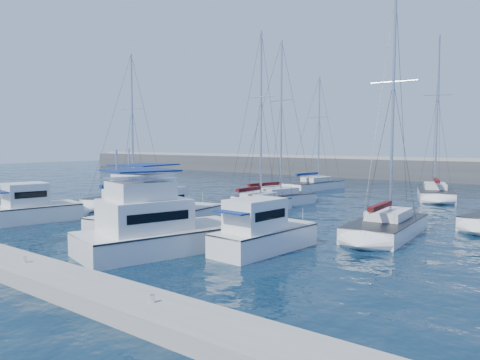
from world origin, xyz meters
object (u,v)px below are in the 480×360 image
Objects in this scene: sailboat_mid_c at (256,205)px; sailboat_mid_d at (386,227)px; motor_yacht_stbd_inner at (157,230)px; sailboat_mid_a at (128,200)px; motor_yacht_port_inner at (154,212)px; sailboat_back_a at (314,185)px; motor_yacht_stbd_outer at (262,234)px; sailboat_back_b at (435,193)px; motor_yacht_port_outer at (33,209)px; sailboat_mid_b at (275,199)px.

sailboat_mid_c is 12.42m from sailboat_mid_d.
sailboat_mid_a is at bearing 161.53° from motor_yacht_stbd_inner.
sailboat_back_a is at bearing 91.03° from motor_yacht_port_inner.
sailboat_mid_d is (7.73, 11.52, -0.61)m from motor_yacht_stbd_inner.
sailboat_mid_a reaches higher than motor_yacht_stbd_outer.
sailboat_back_a is (-5.31, 19.05, -0.04)m from sailboat_mid_c.
motor_yacht_port_inner is 1.04× the size of motor_yacht_stbd_inner.
sailboat_back_b reaches higher than motor_yacht_port_inner.
sailboat_mid_a reaches higher than motor_yacht_port_outer.
motor_yacht_stbd_outer is 8.86m from sailboat_mid_d.
motor_yacht_port_inner is at bearing -74.30° from sailboat_mid_b.
sailboat_mid_d is at bearing 70.40° from motor_yacht_stbd_outer.
sailboat_back_a is at bearing 121.42° from motor_yacht_stbd_inner.
motor_yacht_port_outer is 24.23m from sailboat_mid_d.
motor_yacht_stbd_inner is 0.68× the size of sailboat_mid_a.
sailboat_mid_b is 1.01× the size of sailboat_mid_d.
sailboat_back_b reaches higher than motor_yacht_stbd_outer.
motor_yacht_port_outer is at bearing -126.31° from sailboat_mid_c.
sailboat_back_b is (0.31, 29.82, -0.41)m from motor_yacht_stbd_outer.
sailboat_mid_b is 15.10m from sailboat_back_a.
sailboat_mid_b is (-0.65, 14.98, -0.60)m from motor_yacht_port_inner.
sailboat_mid_a is 23.81m from sailboat_back_a.
sailboat_mid_c reaches higher than motor_yacht_stbd_inner.
sailboat_back_a is (6.24, 22.98, -0.00)m from sailboat_mid_a.
sailboat_mid_b is 4.68m from sailboat_mid_c.
motor_yacht_stbd_inner is at bearing -48.18° from motor_yacht_port_inner.
motor_yacht_port_inner is (9.13, 3.28, 0.19)m from motor_yacht_port_outer.
sailboat_mid_d is at bearing -9.11° from sailboat_mid_a.
sailboat_back_b reaches higher than motor_yacht_port_outer.
sailboat_back_b is at bearing 93.48° from sailboat_mid_d.
sailboat_mid_d reaches higher than motor_yacht_port_outer.
motor_yacht_stbd_outer is 0.43× the size of sailboat_mid_d.
motor_yacht_port_outer is 37.30m from sailboat_back_b.
sailboat_mid_a is (-20.06, 7.28, -0.43)m from motor_yacht_stbd_outer.
sailboat_mid_c is at bearing 131.02° from motor_yacht_stbd_outer.
motor_yacht_port_outer is 0.66× the size of motor_yacht_stbd_inner.
sailboat_back_a is at bearing 63.64° from sailboat_mid_a.
sailboat_back_b reaches higher than sailboat_mid_a.
sailboat_mid_c is (-8.52, 11.20, -0.39)m from motor_yacht_stbd_outer.
sailboat_mid_b is 15.29m from sailboat_mid_d.
motor_yacht_port_inner is 0.70× the size of sailboat_back_a.
sailboat_mid_a is (-10.95, 6.54, -0.62)m from motor_yacht_port_inner.
sailboat_mid_c reaches higher than sailboat_mid_a.
sailboat_back_b is at bearing 36.72° from sailboat_mid_a.
sailboat_back_b is at bearing 64.01° from motor_yacht_port_inner.
motor_yacht_port_inner is at bearing -127.10° from sailboat_back_b.
sailboat_back_b is (8.83, 18.62, -0.01)m from sailboat_mid_c.
sailboat_mid_d reaches higher than motor_yacht_stbd_inner.
sailboat_mid_d is (21.75, 10.67, -0.42)m from motor_yacht_port_outer.
motor_yacht_port_outer is at bearing -90.56° from sailboat_back_a.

